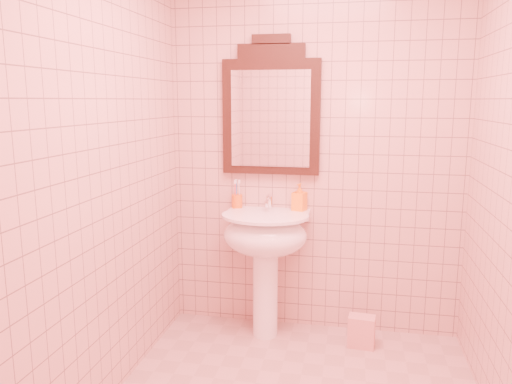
% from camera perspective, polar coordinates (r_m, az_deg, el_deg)
% --- Properties ---
extents(back_wall, '(2.00, 0.02, 2.50)m').
position_cam_1_polar(back_wall, '(3.44, 6.75, 4.38)').
color(back_wall, '#CA988D').
rests_on(back_wall, floor).
extents(pedestal_sink, '(0.58, 0.58, 0.86)m').
position_cam_1_polar(pedestal_sink, '(3.36, 1.07, -5.90)').
color(pedestal_sink, white).
rests_on(pedestal_sink, floor).
extents(faucet, '(0.04, 0.16, 0.11)m').
position_cam_1_polar(faucet, '(3.43, 1.48, -1.13)').
color(faucet, white).
rests_on(faucet, pedestal_sink).
extents(mirror, '(0.67, 0.06, 0.93)m').
position_cam_1_polar(mirror, '(3.43, 1.72, 9.24)').
color(mirror, black).
rests_on(mirror, back_wall).
extents(toothbrush_cup, '(0.08, 0.08, 0.17)m').
position_cam_1_polar(toothbrush_cup, '(3.51, -2.18, -1.03)').
color(toothbrush_cup, orange).
rests_on(toothbrush_cup, pedestal_sink).
extents(soap_dispenser, '(0.11, 0.11, 0.19)m').
position_cam_1_polar(soap_dispenser, '(3.42, 4.99, -0.58)').
color(soap_dispenser, orange).
rests_on(soap_dispenser, pedestal_sink).
extents(towel, '(0.18, 0.13, 0.21)m').
position_cam_1_polar(towel, '(3.49, 11.96, -15.32)').
color(towel, '#E4A686').
rests_on(towel, floor).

